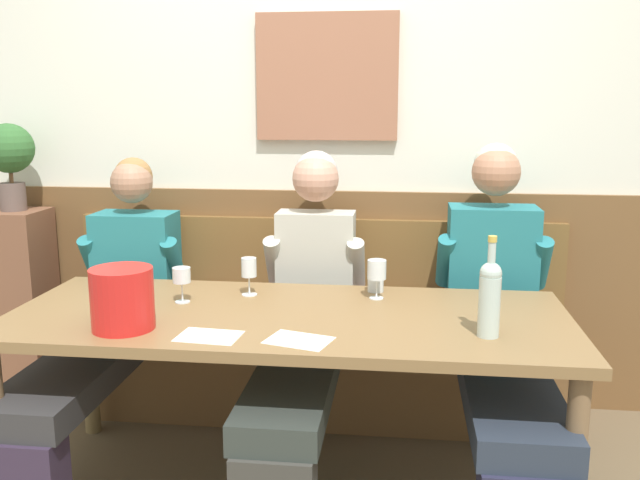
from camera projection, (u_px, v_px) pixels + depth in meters
name	position (u px, v px, depth m)	size (l,w,h in m)	color
room_wall_back	(319.00, 123.00, 3.38)	(6.80, 0.12, 2.80)	silver
wood_wainscot_panel	(317.00, 295.00, 3.50)	(6.80, 0.03, 1.07)	brown
wall_bench	(312.00, 358.00, 3.35)	(2.41, 0.42, 0.94)	brown
dining_table	(288.00, 332.00, 2.60)	(2.11, 0.86, 0.72)	brown
person_left_seat	(107.00, 309.00, 3.02)	(0.49, 1.29, 1.25)	#2F2437
person_center_right_seat	(305.00, 311.00, 2.91)	(0.47, 1.29, 1.29)	#373631
person_right_seat	(499.00, 311.00, 2.84)	(0.50, 1.29, 1.33)	#24233A
ice_bucket	(122.00, 299.00, 2.39)	(0.22, 0.22, 0.22)	red
wine_bottle_amber_mid	(490.00, 296.00, 2.30)	(0.07, 0.07, 0.35)	silver
wine_glass_mid_left	(182.00, 277.00, 2.71)	(0.07, 0.07, 0.14)	silver
wine_glass_mid_right	(101.00, 286.00, 2.54)	(0.07, 0.07, 0.16)	silver
wine_glass_center_rear	(377.00, 271.00, 2.76)	(0.08, 0.08, 0.16)	silver
wine_glass_near_bucket	(249.00, 270.00, 2.81)	(0.06, 0.06, 0.16)	silver
water_tumbler_left	(376.00, 282.00, 2.88)	(0.07, 0.07, 0.08)	silver
tasting_sheet_left_guest	(209.00, 336.00, 2.33)	(0.21, 0.15, 0.00)	white
tasting_sheet_right_guest	(299.00, 340.00, 2.29)	(0.21, 0.15, 0.00)	white
corner_pedestal	(22.00, 304.00, 3.52)	(0.28, 0.28, 0.97)	brown
potted_plant	(9.00, 155.00, 3.37)	(0.24, 0.24, 0.43)	brown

